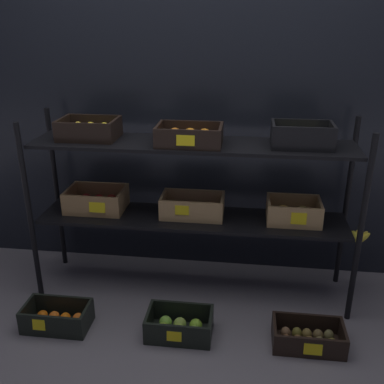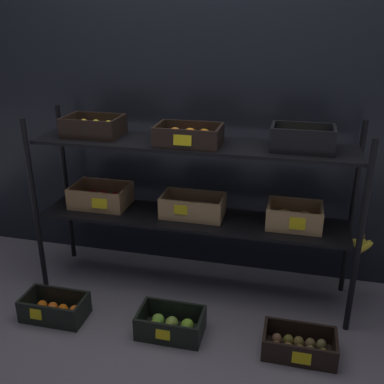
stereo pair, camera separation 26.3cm
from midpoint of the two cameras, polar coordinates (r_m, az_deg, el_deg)
The scene contains 6 objects.
ground_plane at distance 2.95m, azimuth -2.61°, elevation -12.24°, with size 10.00×10.00×0.00m, color slate.
storefront_wall at distance 2.92m, azimuth -1.61°, elevation 7.69°, with size 4.28×0.12×1.87m, color black.
display_rack at distance 2.61m, azimuth -2.84°, elevation 1.54°, with size 2.01×0.42×1.11m.
crate_ground_tangerine at distance 2.75m, azimuth -19.72°, elevation -15.23°, with size 0.37×0.21×0.14m.
crate_ground_apple_green at distance 2.56m, azimuth -4.71°, elevation -16.99°, with size 0.36×0.23×0.14m.
crate_ground_kiwi at distance 2.53m, azimuth 11.74°, elevation -18.02°, with size 0.38×0.22×0.13m.
Camera 1 is at (0.31, -2.42, 1.65)m, focal length 41.37 mm.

